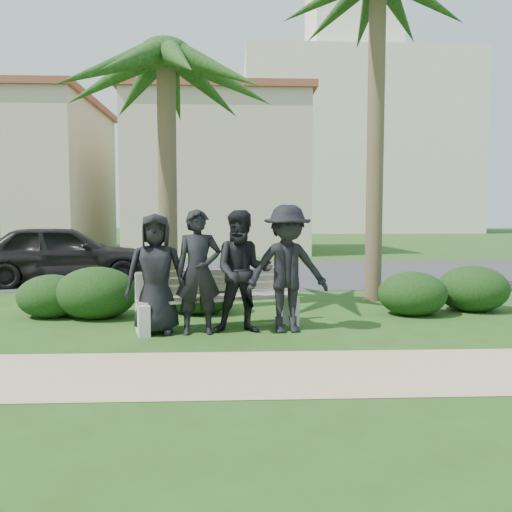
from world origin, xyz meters
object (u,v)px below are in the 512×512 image
(man_a, at_px, (156,274))
(man_c, at_px, (243,272))
(man_d, at_px, (287,269))
(palm_left, at_px, (166,58))
(car_a, at_px, (63,254))
(man_b, at_px, (198,272))
(park_bench, at_px, (219,303))

(man_a, xyz_separation_m, man_c, (1.20, 0.02, 0.02))
(man_d, xyz_separation_m, palm_left, (-1.88, 1.72, 3.39))
(man_c, bearing_deg, car_a, 128.55)
(man_a, bearing_deg, man_d, -4.58)
(man_a, xyz_separation_m, car_a, (-3.15, 5.57, -0.10))
(man_c, xyz_separation_m, man_d, (0.63, 0.00, 0.04))
(man_d, bearing_deg, man_a, 172.87)
(man_d, bearing_deg, man_b, 174.93)
(park_bench, height_order, car_a, car_a)
(palm_left, bearing_deg, car_a, 129.03)
(man_b, relative_size, man_c, 1.00)
(park_bench, bearing_deg, palm_left, 106.98)
(man_c, relative_size, man_d, 0.96)
(park_bench, relative_size, man_d, 1.38)
(man_b, relative_size, palm_left, 0.33)
(car_a, bearing_deg, man_b, -161.12)
(park_bench, bearing_deg, man_a, -174.40)
(park_bench, xyz_separation_m, man_d, (0.97, -0.31, 0.53))
(man_c, relative_size, palm_left, 0.33)
(park_bench, relative_size, man_b, 1.43)
(car_a, bearing_deg, man_d, -152.91)
(man_b, xyz_separation_m, man_c, (0.61, 0.06, -0.00))
(park_bench, xyz_separation_m, car_a, (-4.01, 5.23, 0.36))
(park_bench, relative_size, car_a, 0.57)
(man_a, height_order, palm_left, palm_left)
(park_bench, distance_m, car_a, 6.60)
(park_bench, height_order, man_a, man_a)
(man_a, distance_m, man_b, 0.59)
(man_a, height_order, car_a, man_a)
(man_b, distance_m, car_a, 6.74)
(man_d, height_order, car_a, man_d)
(man_a, distance_m, car_a, 6.40)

